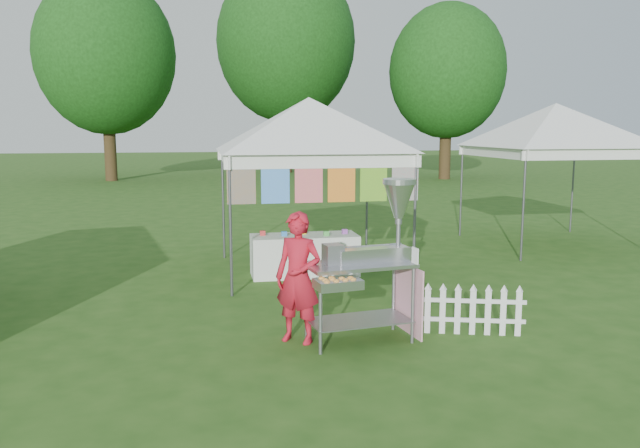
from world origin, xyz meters
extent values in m
plane|color=#274E16|center=(0.00, 0.00, 0.00)|extent=(120.00, 120.00, 0.00)
cylinder|color=#59595E|center=(-1.42, 2.08, 1.05)|extent=(0.04, 0.04, 2.10)
cylinder|color=#59595E|center=(1.42, 2.08, 1.05)|extent=(0.04, 0.04, 2.10)
cylinder|color=#59595E|center=(-1.42, 4.92, 1.05)|extent=(0.04, 0.04, 2.10)
cylinder|color=#59595E|center=(1.42, 4.92, 1.05)|extent=(0.04, 0.04, 2.10)
cube|color=white|center=(0.00, 2.08, 2.00)|extent=(3.00, 0.03, 0.22)
cube|color=white|center=(0.00, 4.92, 2.00)|extent=(3.00, 0.03, 0.22)
pyramid|color=white|center=(0.00, 3.50, 3.00)|extent=(4.24, 4.24, 0.90)
cylinder|color=#59595E|center=(0.00, 2.08, 2.08)|extent=(3.00, 0.03, 0.03)
cube|color=orange|center=(-1.25, 2.08, 1.73)|extent=(0.42, 0.01, 0.70)
cube|color=blue|center=(-0.75, 2.08, 1.73)|extent=(0.42, 0.01, 0.70)
cube|color=#D41AA5|center=(-0.25, 2.08, 1.73)|extent=(0.42, 0.01, 0.70)
cube|color=red|center=(0.25, 2.08, 1.73)|extent=(0.42, 0.01, 0.70)
cube|color=#178B21|center=(0.75, 2.08, 1.73)|extent=(0.42, 0.01, 0.70)
cube|color=#37D1AF|center=(1.25, 2.08, 1.73)|extent=(0.42, 0.01, 0.70)
cylinder|color=#59595E|center=(4.08, 3.58, 1.05)|extent=(0.04, 0.04, 2.10)
cylinder|color=#59595E|center=(4.08, 6.42, 1.05)|extent=(0.04, 0.04, 2.10)
cylinder|color=#59595E|center=(6.92, 6.42, 1.05)|extent=(0.04, 0.04, 2.10)
cube|color=white|center=(5.50, 3.58, 2.00)|extent=(3.00, 0.03, 0.22)
cube|color=white|center=(5.50, 6.42, 2.00)|extent=(3.00, 0.03, 0.22)
pyramid|color=white|center=(5.50, 5.00, 3.00)|extent=(4.24, 4.24, 0.90)
cylinder|color=#59595E|center=(5.50, 3.58, 2.08)|extent=(3.00, 0.03, 0.03)
cylinder|color=#362613|center=(-6.00, 24.00, 1.98)|extent=(0.56, 0.56, 3.96)
ellipsoid|color=#1F631B|center=(-6.00, 24.00, 5.85)|extent=(6.40, 6.40, 7.36)
cylinder|color=#362613|center=(3.00, 28.00, 2.42)|extent=(0.56, 0.56, 4.84)
ellipsoid|color=#1F631B|center=(3.00, 28.00, 7.15)|extent=(7.60, 7.60, 8.74)
cylinder|color=#362613|center=(10.00, 22.00, 1.76)|extent=(0.56, 0.56, 3.52)
ellipsoid|color=#1F631B|center=(10.00, 22.00, 5.20)|extent=(5.60, 5.60, 6.44)
cylinder|color=gray|center=(-0.58, -0.54, 0.46)|extent=(0.05, 0.05, 0.92)
cylinder|color=gray|center=(0.54, -0.39, 0.46)|extent=(0.05, 0.05, 0.92)
cylinder|color=gray|center=(-0.65, -0.03, 0.46)|extent=(0.05, 0.05, 0.92)
cylinder|color=gray|center=(0.47, 0.12, 0.46)|extent=(0.05, 0.05, 0.92)
cube|color=gray|center=(-0.05, -0.21, 0.26)|extent=(1.24, 0.74, 0.02)
cube|color=#B7B7BC|center=(-0.05, -0.21, 0.92)|extent=(1.30, 0.78, 0.04)
cube|color=#B7B7BC|center=(0.12, -0.13, 1.02)|extent=(0.90, 0.37, 0.15)
cube|color=gray|center=(-0.37, -0.20, 1.06)|extent=(0.23, 0.25, 0.23)
cylinder|color=gray|center=(0.45, -0.09, 1.39)|extent=(0.06, 0.06, 0.92)
cone|color=#B7B7BC|center=(0.45, -0.09, 1.64)|extent=(0.42, 0.42, 0.41)
cylinder|color=#B7B7BC|center=(0.45, -0.09, 1.87)|extent=(0.44, 0.44, 0.06)
cube|color=#B7B7BC|center=(-0.41, -0.65, 0.82)|extent=(0.53, 0.37, 0.10)
cube|color=pink|center=(0.57, -0.12, 0.46)|extent=(0.13, 0.76, 0.83)
cube|color=white|center=(0.55, -0.42, 1.05)|extent=(0.03, 0.14, 0.18)
imported|color=red|center=(-0.75, -0.08, 0.77)|extent=(0.67, 0.62, 1.54)
cube|color=white|center=(0.67, -0.03, 0.28)|extent=(0.07, 0.04, 0.56)
cube|color=white|center=(0.84, -0.08, 0.28)|extent=(0.07, 0.04, 0.56)
cube|color=white|center=(1.01, -0.13, 0.28)|extent=(0.07, 0.04, 0.56)
cube|color=white|center=(1.19, -0.18, 0.28)|extent=(0.07, 0.04, 0.56)
cube|color=white|center=(1.36, -0.24, 0.28)|extent=(0.07, 0.04, 0.56)
cube|color=white|center=(1.53, -0.29, 0.28)|extent=(0.07, 0.04, 0.56)
cube|color=white|center=(1.70, -0.34, 0.28)|extent=(0.07, 0.04, 0.56)
cube|color=white|center=(1.88, -0.39, 0.28)|extent=(0.07, 0.04, 0.56)
cube|color=white|center=(1.27, -0.21, 0.18)|extent=(1.39, 0.44, 0.05)
cube|color=white|center=(1.27, -0.21, 0.42)|extent=(1.39, 0.44, 0.05)
cube|color=white|center=(-0.13, 3.22, 0.35)|extent=(1.80, 0.70, 0.69)
camera|label=1|loc=(-1.83, -7.05, 2.48)|focal=35.00mm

